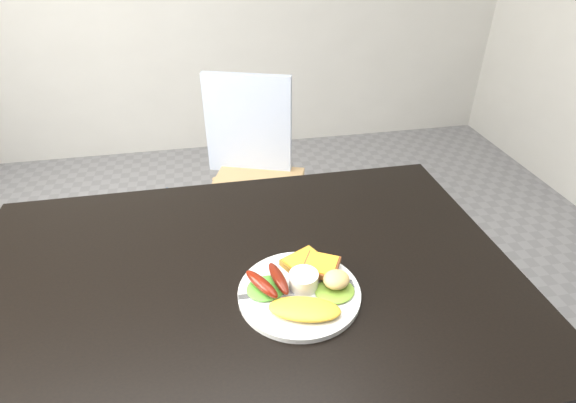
# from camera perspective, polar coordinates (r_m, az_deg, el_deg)

# --- Properties ---
(dining_table) EXTENTS (1.20, 0.80, 0.04)m
(dining_table) POSITION_cam_1_polar(r_m,az_deg,el_deg) (1.00, -5.85, -10.00)
(dining_table) COLOR black
(dining_table) RESTS_ON ground
(dining_chair) EXTENTS (0.46, 0.46, 0.04)m
(dining_chair) POSITION_cam_1_polar(r_m,az_deg,el_deg) (1.85, -4.16, 1.50)
(dining_chair) COLOR tan
(dining_chair) RESTS_ON ground
(person) EXTENTS (0.55, 0.37, 1.50)m
(person) POSITION_cam_1_polar(r_m,az_deg,el_deg) (1.36, -14.78, 2.77)
(person) COLOR navy
(person) RESTS_ON ground
(plate) EXTENTS (0.25, 0.25, 0.01)m
(plate) POSITION_cam_1_polar(r_m,az_deg,el_deg) (0.93, 1.43, -11.53)
(plate) COLOR white
(plate) RESTS_ON dining_table
(lettuce_left) EXTENTS (0.10, 0.10, 0.01)m
(lettuce_left) POSITION_cam_1_polar(r_m,az_deg,el_deg) (0.93, -2.77, -10.93)
(lettuce_left) COLOR green
(lettuce_left) RESTS_ON plate
(lettuce_right) EXTENTS (0.10, 0.09, 0.01)m
(lettuce_right) POSITION_cam_1_polar(r_m,az_deg,el_deg) (0.93, 5.96, -11.22)
(lettuce_right) COLOR olive
(lettuce_right) RESTS_ON plate
(omelette) EXTENTS (0.15, 0.10, 0.02)m
(omelette) POSITION_cam_1_polar(r_m,az_deg,el_deg) (0.88, 2.13, -13.49)
(omelette) COLOR gold
(omelette) RESTS_ON plate
(sausage_a) EXTENTS (0.07, 0.10, 0.02)m
(sausage_a) POSITION_cam_1_polar(r_m,az_deg,el_deg) (0.91, -3.37, -10.41)
(sausage_a) COLOR #6B0605
(sausage_a) RESTS_ON lettuce_left
(sausage_b) EXTENTS (0.04, 0.10, 0.02)m
(sausage_b) POSITION_cam_1_polar(r_m,az_deg,el_deg) (0.93, -1.22, -9.72)
(sausage_b) COLOR #5D1111
(sausage_b) RESTS_ON lettuce_left
(ramekin) EXTENTS (0.07, 0.07, 0.03)m
(ramekin) POSITION_cam_1_polar(r_m,az_deg,el_deg) (0.93, 2.00, -9.99)
(ramekin) COLOR white
(ramekin) RESTS_ON plate
(toast_a) EXTENTS (0.11, 0.11, 0.01)m
(toast_a) POSITION_cam_1_polar(r_m,az_deg,el_deg) (0.98, 2.38, -8.03)
(toast_a) COLOR olive
(toast_a) RESTS_ON plate
(toast_b) EXTENTS (0.10, 0.10, 0.01)m
(toast_b) POSITION_cam_1_polar(r_m,az_deg,el_deg) (0.96, 4.23, -8.16)
(toast_b) COLOR brown
(toast_b) RESTS_ON toast_a
(potato_salad) EXTENTS (0.07, 0.07, 0.03)m
(potato_salad) POSITION_cam_1_polar(r_m,az_deg,el_deg) (0.92, 6.15, -9.83)
(potato_salad) COLOR beige
(potato_salad) RESTS_ON lettuce_right
(fork) EXTENTS (0.18, 0.02, 0.00)m
(fork) POSITION_cam_1_polar(r_m,az_deg,el_deg) (0.92, -0.77, -11.56)
(fork) COLOR #ADAFB7
(fork) RESTS_ON plate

